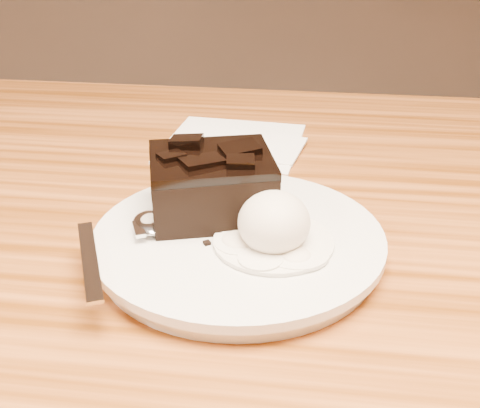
# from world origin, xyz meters

# --- Properties ---
(plate) EXTENTS (0.23, 0.23, 0.02)m
(plate) POSITION_xyz_m (0.00, -0.06, 0.76)
(plate) COLOR silver
(plate) RESTS_ON dining_table
(brownie) EXTENTS (0.12, 0.11, 0.05)m
(brownie) POSITION_xyz_m (-0.02, -0.03, 0.79)
(brownie) COLOR black
(brownie) RESTS_ON plate
(ice_cream_scoop) EXTENTS (0.06, 0.06, 0.05)m
(ice_cream_scoop) POSITION_xyz_m (0.03, -0.07, 0.79)
(ice_cream_scoop) COLOR silver
(ice_cream_scoop) RESTS_ON plate
(melt_puddle) EXTENTS (0.09, 0.09, 0.00)m
(melt_puddle) POSITION_xyz_m (0.03, -0.07, 0.77)
(melt_puddle) COLOR white
(melt_puddle) RESTS_ON plate
(spoon) EXTENTS (0.09, 0.16, 0.01)m
(spoon) POSITION_xyz_m (-0.07, -0.06, 0.77)
(spoon) COLOR silver
(spoon) RESTS_ON plate
(napkin) EXTENTS (0.16, 0.16, 0.01)m
(napkin) POSITION_xyz_m (-0.04, 0.18, 0.75)
(napkin) COLOR white
(napkin) RESTS_ON dining_table
(crumb_a) EXTENTS (0.01, 0.01, 0.00)m
(crumb_a) POSITION_xyz_m (0.05, -0.04, 0.77)
(crumb_a) COLOR black
(crumb_a) RESTS_ON plate
(crumb_b) EXTENTS (0.01, 0.01, 0.00)m
(crumb_b) POSITION_xyz_m (-0.02, -0.08, 0.77)
(crumb_b) COLOR black
(crumb_b) RESTS_ON plate
(crumb_c) EXTENTS (0.01, 0.01, 0.00)m
(crumb_c) POSITION_xyz_m (0.07, -0.09, 0.77)
(crumb_c) COLOR black
(crumb_c) RESTS_ON plate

